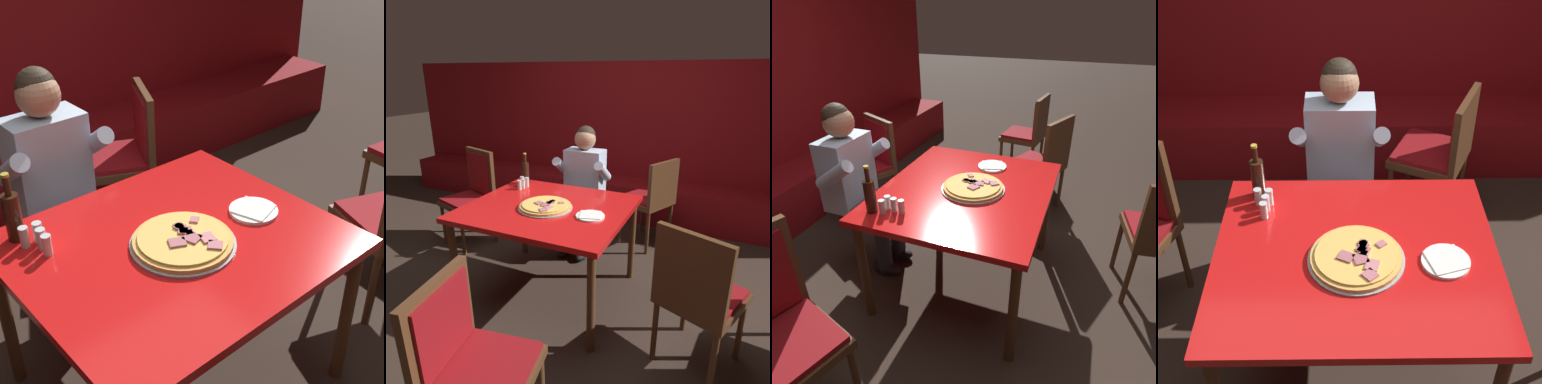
# 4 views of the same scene
# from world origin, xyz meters

# --- Properties ---
(ground_plane) EXTENTS (24.00, 24.00, 0.00)m
(ground_plane) POSITION_xyz_m (0.00, 0.00, 0.00)
(ground_plane) COLOR #33261E
(booth_bench) EXTENTS (6.46, 0.48, 0.46)m
(booth_bench) POSITION_xyz_m (0.00, 1.86, 0.23)
(booth_bench) COLOR maroon
(booth_bench) RESTS_ON ground_plane
(main_dining_table) EXTENTS (1.24, 1.08, 0.78)m
(main_dining_table) POSITION_xyz_m (0.00, 0.00, 0.70)
(main_dining_table) COLOR #4C2D19
(main_dining_table) RESTS_ON ground_plane
(pizza) EXTENTS (0.42, 0.42, 0.05)m
(pizza) POSITION_xyz_m (0.00, -0.05, 0.79)
(pizza) COLOR #9E9EA3
(pizza) RESTS_ON main_dining_table
(plate_white_paper) EXTENTS (0.21, 0.21, 0.02)m
(plate_white_paper) POSITION_xyz_m (0.38, -0.06, 0.79)
(plate_white_paper) COLOR white
(plate_white_paper) RESTS_ON main_dining_table
(beer_bottle) EXTENTS (0.07, 0.07, 0.29)m
(beer_bottle) POSITION_xyz_m (-0.47, 0.42, 0.89)
(beer_bottle) COLOR black
(beer_bottle) RESTS_ON main_dining_table
(shaker_red_pepper_flakes) EXTENTS (0.04, 0.04, 0.09)m
(shaker_red_pepper_flakes) POSITION_xyz_m (-0.46, 0.35, 0.82)
(shaker_red_pepper_flakes) COLOR silver
(shaker_red_pepper_flakes) RESTS_ON main_dining_table
(shaker_parmesan) EXTENTS (0.04, 0.04, 0.09)m
(shaker_parmesan) POSITION_xyz_m (-0.41, 0.35, 0.82)
(shaker_parmesan) COLOR silver
(shaker_parmesan) RESTS_ON main_dining_table
(shaker_oregano) EXTENTS (0.04, 0.04, 0.09)m
(shaker_oregano) POSITION_xyz_m (-0.42, 0.24, 0.82)
(shaker_oregano) COLOR silver
(shaker_oregano) RESTS_ON main_dining_table
(shaker_black_pepper) EXTENTS (0.04, 0.04, 0.09)m
(shaker_black_pepper) POSITION_xyz_m (-0.42, 0.30, 0.82)
(shaker_black_pepper) COLOR silver
(shaker_black_pepper) RESTS_ON main_dining_table
(diner_seated_blue_shirt) EXTENTS (0.53, 0.53, 1.27)m
(diner_seated_blue_shirt) POSITION_xyz_m (-0.07, 0.82, 0.71)
(diner_seated_blue_shirt) COLOR black
(diner_seated_blue_shirt) RESTS_ON ground_plane
(dining_chair_near_left) EXTENTS (0.59, 0.59, 0.94)m
(dining_chair_near_left) POSITION_xyz_m (0.57, 1.18, 0.56)
(dining_chair_near_left) COLOR #4C2D19
(dining_chair_near_left) RESTS_ON ground_plane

